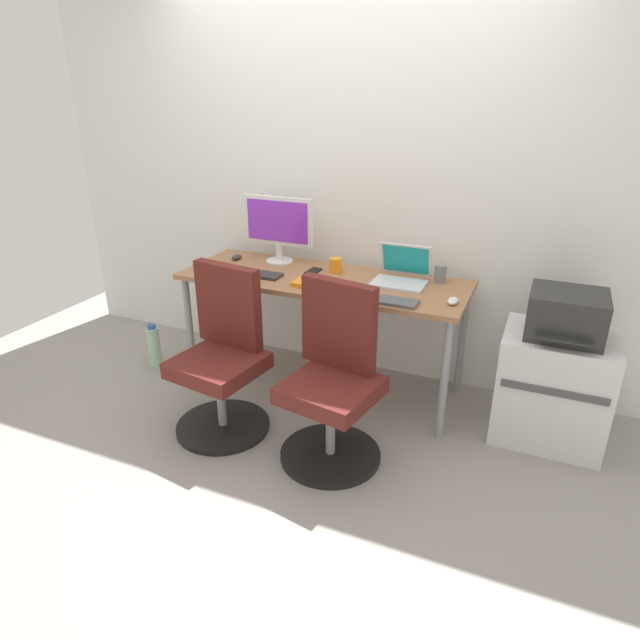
{
  "coord_description": "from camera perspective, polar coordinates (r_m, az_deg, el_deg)",
  "views": [
    {
      "loc": [
        1.25,
        -2.93,
        1.84
      ],
      "look_at": [
        0.0,
        -0.05,
        0.49
      ],
      "focal_mm": 30.73,
      "sensor_mm": 36.0,
      "label": 1
    }
  ],
  "objects": [
    {
      "name": "desk",
      "position": [
        3.39,
        0.34,
        3.36
      ],
      "size": [
        1.77,
        0.64,
        0.76
      ],
      "color": "#996B47",
      "rests_on": "ground"
    },
    {
      "name": "mouse_by_monitor",
      "position": [
        3.77,
        -8.67,
        6.5
      ],
      "size": [
        0.06,
        0.1,
        0.03
      ],
      "primitive_type": "ellipsoid",
      "color": "#2D2D2D",
      "rests_on": "desk"
    },
    {
      "name": "desktop_monitor",
      "position": [
        3.62,
        -4.36,
        9.84
      ],
      "size": [
        0.48,
        0.18,
        0.43
      ],
      "color": "silver",
      "rests_on": "desk"
    },
    {
      "name": "keyboard_by_laptop",
      "position": [
        3.0,
        6.97,
        2.04
      ],
      "size": [
        0.34,
        0.12,
        0.02
      ],
      "primitive_type": "cube",
      "color": "#515156",
      "rests_on": "desk"
    },
    {
      "name": "ground_plane",
      "position": [
        3.68,
        0.31,
        -6.77
      ],
      "size": [
        5.28,
        5.28,
        0.0
      ],
      "primitive_type": "plane",
      "color": "gray"
    },
    {
      "name": "mouse_by_laptop",
      "position": [
        3.04,
        13.67,
        1.95
      ],
      "size": [
        0.06,
        0.1,
        0.03
      ],
      "primitive_type": "ellipsoid",
      "color": "silver",
      "rests_on": "desk"
    },
    {
      "name": "coffee_mug",
      "position": [
        3.45,
        1.66,
        5.72
      ],
      "size": [
        0.08,
        0.08,
        0.09
      ],
      "primitive_type": "cylinder",
      "color": "orange",
      "rests_on": "desk"
    },
    {
      "name": "phone_near_laptop",
      "position": [
        3.47,
        -0.72,
        5.09
      ],
      "size": [
        0.07,
        0.14,
        0.01
      ],
      "primitive_type": "cube",
      "color": "black",
      "rests_on": "desk"
    },
    {
      "name": "water_bottle_on_floor",
      "position": [
        4.05,
        -16.91,
        -2.58
      ],
      "size": [
        0.09,
        0.09,
        0.31
      ],
      "color": "#A5D8B2",
      "rests_on": "ground"
    },
    {
      "name": "notebook",
      "position": [
        3.23,
        -0.85,
        3.85
      ],
      "size": [
        0.21,
        0.15,
        0.03
      ],
      "primitive_type": "cube",
      "color": "orange",
      "rests_on": "desk"
    },
    {
      "name": "side_cabinet",
      "position": [
        3.29,
        23.05,
        -6.44
      ],
      "size": [
        0.58,
        0.47,
        0.63
      ],
      "color": "silver",
      "rests_on": "ground"
    },
    {
      "name": "printer",
      "position": [
        3.12,
        24.28,
        0.52
      ],
      "size": [
        0.38,
        0.4,
        0.24
      ],
      "color": "#2D2D2D",
      "rests_on": "side_cabinet"
    },
    {
      "name": "back_wall",
      "position": [
        3.6,
        2.95,
        14.57
      ],
      "size": [
        4.4,
        0.04,
        2.6
      ],
      "primitive_type": "cube",
      "color": "white",
      "rests_on": "ground"
    },
    {
      "name": "pen_cup",
      "position": [
        3.35,
        12.43,
        4.76
      ],
      "size": [
        0.07,
        0.07,
        0.1
      ],
      "primitive_type": "cylinder",
      "color": "slate",
      "rests_on": "desk"
    },
    {
      "name": "open_laptop",
      "position": [
        3.3,
        8.48,
        4.78
      ],
      "size": [
        0.31,
        0.29,
        0.22
      ],
      "color": "silver",
      "rests_on": "desk"
    },
    {
      "name": "office_chair_right",
      "position": [
        2.86,
        1.41,
        -6.52
      ],
      "size": [
        0.54,
        0.54,
        0.94
      ],
      "color": "black",
      "rests_on": "ground"
    },
    {
      "name": "keyboard_by_monitor",
      "position": [
        3.43,
        -6.75,
        4.82
      ],
      "size": [
        0.34,
        0.12,
        0.02
      ],
      "primitive_type": "cube",
      "color": "#2D2D2D",
      "rests_on": "desk"
    },
    {
      "name": "office_chair_left",
      "position": [
        3.14,
        -10.08,
        -4.0
      ],
      "size": [
        0.54,
        0.54,
        0.94
      ],
      "color": "black",
      "rests_on": "ground"
    }
  ]
}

